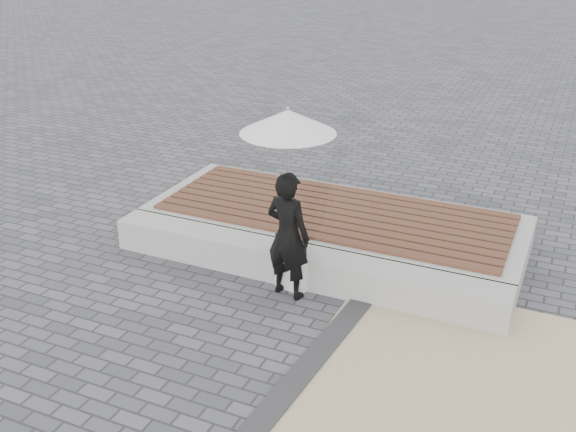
# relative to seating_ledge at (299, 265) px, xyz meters

# --- Properties ---
(ground) EXTENTS (80.00, 80.00, 0.00)m
(ground) POSITION_rel_seating_ledge_xyz_m (0.00, -1.60, -0.20)
(ground) COLOR #4C4C51
(ground) RESTS_ON ground
(edging_band) EXTENTS (0.61, 5.20, 0.04)m
(edging_band) POSITION_rel_seating_ledge_xyz_m (0.75, -2.10, -0.18)
(edging_band) COLOR #2E2D30
(edging_band) RESTS_ON ground
(seating_ledge) EXTENTS (5.00, 0.45, 0.40)m
(seating_ledge) POSITION_rel_seating_ledge_xyz_m (0.00, 0.00, 0.00)
(seating_ledge) COLOR gray
(seating_ledge) RESTS_ON ground
(timber_platform) EXTENTS (5.00, 2.00, 0.40)m
(timber_platform) POSITION_rel_seating_ledge_xyz_m (0.00, 1.20, 0.00)
(timber_platform) COLOR #969591
(timber_platform) RESTS_ON ground
(timber_decking) EXTENTS (4.60, 1.80, 0.04)m
(timber_decking) POSITION_rel_seating_ledge_xyz_m (0.00, 1.20, 0.22)
(timber_decking) COLOR brown
(timber_decking) RESTS_ON timber_platform
(woman) EXTENTS (0.61, 0.46, 1.52)m
(woman) POSITION_rel_seating_ledge_xyz_m (0.02, -0.36, 0.56)
(woman) COLOR black
(woman) RESTS_ON ground
(parasol) EXTENTS (1.03, 1.03, 1.32)m
(parasol) POSITION_rel_seating_ledge_xyz_m (0.02, -0.36, 1.89)
(parasol) COLOR #A7A6AB
(parasol) RESTS_ON ground
(handbag) EXTENTS (0.39, 0.22, 0.26)m
(handbag) POSITION_rel_seating_ledge_xyz_m (-0.03, -0.17, 0.33)
(handbag) COLOR black
(handbag) RESTS_ON seating_ledge
(canvas_tote) EXTENTS (0.40, 0.24, 0.40)m
(canvas_tote) POSITION_rel_seating_ledge_xyz_m (0.01, -0.23, -0.00)
(canvas_tote) COLOR beige
(canvas_tote) RESTS_ON ground
(magazine) EXTENTS (0.37, 0.32, 0.01)m
(magazine) POSITION_rel_seating_ledge_xyz_m (0.01, -0.28, 0.20)
(magazine) COLOR red
(magazine) RESTS_ON canvas_tote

